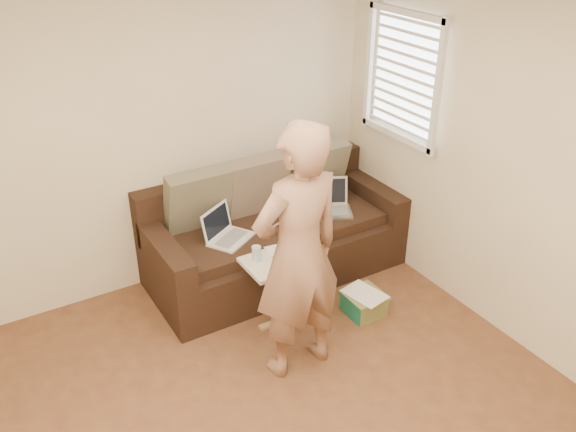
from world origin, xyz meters
The scene contains 16 objects.
ceiling centered at (0.00, 0.00, 2.60)m, with size 4.50×4.50×0.00m, color white.
wall_back centered at (0.00, 2.25, 1.30)m, with size 4.00×4.00×0.00m, color beige.
wall_right centered at (2.00, 0.00, 1.30)m, with size 4.50×4.50×0.00m, color beige.
window_blinds centered at (1.95, 1.50, 1.70)m, with size 0.12×0.88×1.08m, color white, non-canonical shape.
sofa centered at (0.90, 1.77, 0.42)m, with size 2.20×0.95×0.85m, color black, non-canonical shape.
pillow_left centered at (0.30, 2.00, 0.79)m, with size 0.55×0.14×0.55m, color brown, non-canonical shape.
pillow_mid centered at (0.85, 2.00, 0.79)m, with size 0.55×0.14×0.55m, color brown, non-canonical shape.
pillow_right centered at (1.45, 1.97, 0.79)m, with size 0.55×0.14×0.55m, color brown, non-canonical shape.
laptop_silver centered at (1.39, 1.67, 0.52)m, with size 0.39×0.28×0.26m, color #B7BABC, non-canonical shape.
laptop_white centered at (0.44, 1.70, 0.52)m, with size 0.36×0.26×0.26m, color white, non-canonical shape.
person centered at (0.44, 0.68, 0.93)m, with size 0.68×0.46×1.87m, color #986552.
side_table centered at (0.57, 1.15, 0.29)m, with size 0.54×0.38×0.59m, color silver, non-canonical shape.
drinking_glass centered at (0.42, 1.22, 0.65)m, with size 0.07×0.07×0.12m, color silver, non-canonical shape.
scissors centered at (0.62, 1.17, 0.60)m, with size 0.18×0.10×0.02m, color silver, non-canonical shape.
paper_on_table centered at (0.64, 1.20, 0.59)m, with size 0.21×0.30×0.00m, color white, non-canonical shape.
striped_box centered at (1.22, 0.90, 0.10)m, with size 0.30×0.30×0.19m, color #C2741D, non-canonical shape.
Camera 1 is at (-1.36, -2.20, 3.06)m, focal length 38.06 mm.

